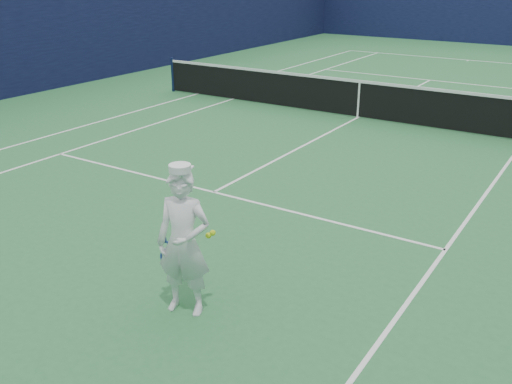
% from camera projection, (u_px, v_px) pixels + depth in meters
% --- Properties ---
extents(ground, '(80.00, 80.00, 0.00)m').
position_uv_depth(ground, '(357.00, 118.00, 15.19)').
color(ground, '#296B38').
rests_on(ground, ground).
extents(court_markings, '(11.03, 23.83, 0.01)m').
position_uv_depth(court_markings, '(357.00, 118.00, 15.19)').
color(court_markings, white).
rests_on(court_markings, ground).
extents(windscreen_fence, '(20.12, 36.12, 4.00)m').
position_uv_depth(windscreen_fence, '(363.00, 41.00, 14.45)').
color(windscreen_fence, '#0F1439').
rests_on(windscreen_fence, ground).
extents(tennis_net, '(12.88, 0.09, 1.07)m').
position_uv_depth(tennis_net, '(359.00, 97.00, 14.99)').
color(tennis_net, '#141E4C').
rests_on(tennis_net, ground).
extents(tennis_player, '(0.84, 0.57, 1.81)m').
position_uv_depth(tennis_player, '(184.00, 243.00, 6.39)').
color(tennis_player, white).
rests_on(tennis_player, ground).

